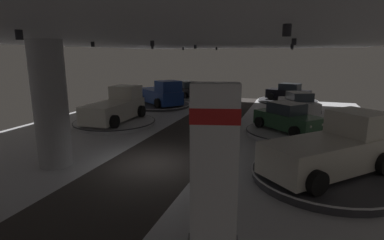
% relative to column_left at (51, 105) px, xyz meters
% --- Properties ---
extents(ground, '(24.00, 44.00, 0.06)m').
position_rel_column_left_xyz_m(ground, '(4.12, 1.51, -2.77)').
color(ground, silver).
extents(ceiling_with_spotlights, '(24.00, 44.00, 0.39)m').
position_rel_column_left_xyz_m(ceiling_with_spotlights, '(4.12, 1.51, 2.80)').
color(ceiling_with_spotlights, silver).
extents(column_left, '(1.43, 1.43, 5.50)m').
position_rel_column_left_xyz_m(column_left, '(0.00, 0.00, 0.00)').
color(column_left, '#ADADB2').
rests_on(column_left, ground).
extents(brand_sign_pylon, '(1.38, 0.93, 4.28)m').
position_rel_column_left_xyz_m(brand_sign_pylon, '(8.27, -3.77, -0.54)').
color(brand_sign_pylon, slate).
rests_on(brand_sign_pylon, ground).
extents(display_platform_mid_left, '(5.68, 5.68, 0.28)m').
position_rel_column_left_xyz_m(display_platform_mid_left, '(-1.85, 7.63, -2.59)').
color(display_platform_mid_left, '#B7B7BC').
rests_on(display_platform_mid_left, ground).
extents(pickup_truck_mid_left, '(2.70, 5.33, 2.30)m').
position_rel_column_left_xyz_m(pickup_truck_mid_left, '(-1.85, 7.95, -1.53)').
color(pickup_truck_mid_left, silver).
rests_on(pickup_truck_mid_left, display_platform_mid_left).
extents(display_platform_mid_right, '(4.99, 4.99, 0.28)m').
position_rel_column_left_xyz_m(display_platform_mid_right, '(9.77, 8.70, -2.59)').
color(display_platform_mid_right, '#B7B7BC').
rests_on(display_platform_mid_right, ground).
extents(display_car_mid_right, '(4.33, 4.14, 1.71)m').
position_rel_column_left_xyz_m(display_car_mid_right, '(9.74, 8.72, -1.71)').
color(display_car_mid_right, '#2D5638').
rests_on(display_car_mid_right, display_platform_mid_right).
extents(display_platform_far_left, '(5.68, 5.68, 0.27)m').
position_rel_column_left_xyz_m(display_platform_far_left, '(-1.92, 15.44, -2.60)').
color(display_platform_far_left, '#333338').
rests_on(display_platform_far_left, ground).
extents(pickup_truck_far_left, '(5.46, 4.93, 2.30)m').
position_rel_column_left_xyz_m(pickup_truck_far_left, '(-1.66, 15.24, -1.55)').
color(pickup_truck_far_left, navy).
rests_on(pickup_truck_far_left, display_platform_far_left).
extents(display_platform_deep_right, '(6.00, 6.00, 0.23)m').
position_rel_column_left_xyz_m(display_platform_deep_right, '(9.54, 22.15, -2.62)').
color(display_platform_deep_right, '#333338').
rests_on(display_platform_deep_right, ground).
extents(display_car_deep_right, '(4.55, 3.22, 1.71)m').
position_rel_column_left_xyz_m(display_car_deep_right, '(9.57, 22.14, -1.75)').
color(display_car_deep_right, black).
rests_on(display_car_deep_right, display_platform_deep_right).
extents(display_platform_near_right, '(5.68, 5.68, 0.35)m').
position_rel_column_left_xyz_m(display_platform_near_right, '(11.32, 1.92, -2.56)').
color(display_platform_near_right, '#333338').
rests_on(display_platform_near_right, ground).
extents(pickup_truck_near_right, '(5.19, 5.27, 2.30)m').
position_rel_column_left_xyz_m(pickup_truck_near_right, '(11.55, 2.16, -1.47)').
color(pickup_truck_near_right, silver).
rests_on(pickup_truck_near_right, display_platform_near_right).
extents(display_platform_deep_left, '(6.10, 6.10, 0.22)m').
position_rel_column_left_xyz_m(display_platform_deep_left, '(-1.61, 21.30, -2.62)').
color(display_platform_deep_left, '#B7B7BC').
rests_on(display_platform_deep_left, ground).
extents(display_car_deep_left, '(4.51, 3.78, 1.71)m').
position_rel_column_left_xyz_m(display_car_deep_left, '(-1.58, 21.29, -1.76)').
color(display_car_deep_left, black).
rests_on(display_car_deep_left, display_platform_deep_left).
extents(display_platform_far_right, '(5.02, 5.02, 0.27)m').
position_rel_column_left_xyz_m(display_platform_far_right, '(10.43, 14.77, -2.60)').
color(display_platform_far_right, '#B7B7BC').
rests_on(display_platform_far_right, ground).
extents(display_car_far_right, '(3.37, 4.57, 1.71)m').
position_rel_column_left_xyz_m(display_car_far_right, '(10.44, 14.74, -1.72)').
color(display_car_far_right, silver).
rests_on(display_car_far_right, display_platform_far_right).
extents(visitor_walking_near, '(0.32, 0.32, 1.59)m').
position_rel_column_left_xyz_m(visitor_walking_near, '(5.82, 3.36, -1.84)').
color(visitor_walking_near, black).
rests_on(visitor_walking_near, ground).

